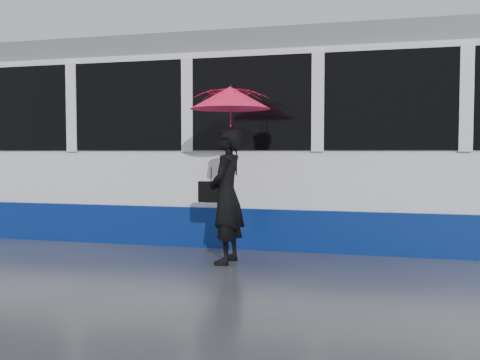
# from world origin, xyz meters

# --- Properties ---
(ground) EXTENTS (90.00, 90.00, 0.00)m
(ground) POSITION_xyz_m (0.00, 0.00, 0.00)
(ground) COLOR #2E2E34
(ground) RESTS_ON ground
(rails) EXTENTS (34.00, 1.51, 0.02)m
(rails) POSITION_xyz_m (0.00, 2.50, 0.01)
(rails) COLOR #3F3D38
(rails) RESTS_ON ground
(tram) EXTENTS (26.00, 2.56, 3.35)m
(tram) POSITION_xyz_m (-1.71, 2.50, 1.64)
(tram) COLOR white
(tram) RESTS_ON ground
(woman) EXTENTS (0.45, 0.67, 1.80)m
(woman) POSITION_xyz_m (0.71, 0.23, 0.90)
(woman) COLOR black
(woman) RESTS_ON ground
(umbrella) EXTENTS (1.08, 1.08, 1.22)m
(umbrella) POSITION_xyz_m (0.76, 0.23, 1.98)
(umbrella) COLOR #F31462
(umbrella) RESTS_ON ground
(handbag) EXTENTS (0.32, 0.15, 0.46)m
(handbag) POSITION_xyz_m (0.49, 0.25, 0.95)
(handbag) COLOR black
(handbag) RESTS_ON ground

